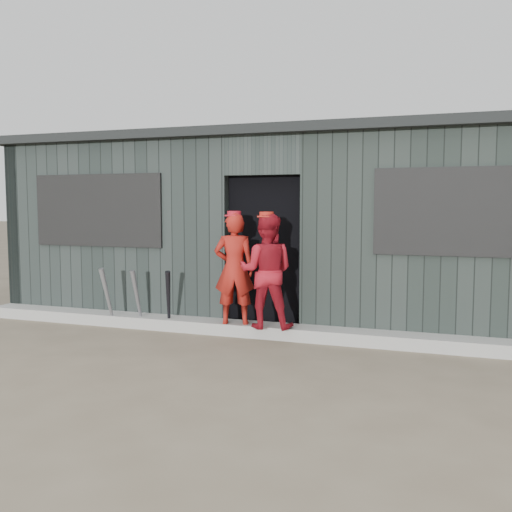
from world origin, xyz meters
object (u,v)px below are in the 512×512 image
at_px(bat_mid, 137,299).
at_px(player_red_right, 266,271).
at_px(bat_right, 168,300).
at_px(player_red_left, 234,269).
at_px(player_grey_back, 309,286).
at_px(bat_left, 108,298).
at_px(dugout, 293,227).

xyz_separation_m(bat_mid, player_red_right, (1.81, -0.07, 0.44)).
xyz_separation_m(bat_right, player_red_left, (0.90, 0.03, 0.44)).
relative_size(bat_right, player_grey_back, 0.70).
relative_size(bat_left, bat_mid, 1.04).
height_order(player_red_left, player_red_right, player_red_left).
distance_m(bat_right, player_red_right, 1.43).
height_order(bat_left, bat_right, bat_left).
height_order(bat_mid, player_grey_back, player_grey_back).
bearing_deg(player_red_left, bat_mid, -14.41).
relative_size(bat_mid, bat_right, 0.98).
bearing_deg(player_red_right, bat_mid, -10.84).
height_order(bat_right, dugout, dugout).
distance_m(player_red_right, dugout, 1.92).
distance_m(bat_mid, bat_right, 0.46).
height_order(player_red_left, dugout, dugout).
xyz_separation_m(player_red_left, player_grey_back, (0.80, 0.60, -0.27)).
distance_m(bat_mid, player_grey_back, 2.26).
relative_size(bat_right, player_red_left, 0.58).
height_order(player_red_left, player_grey_back, player_red_left).
bearing_deg(player_grey_back, bat_left, -4.94).
height_order(bat_mid, player_red_right, player_red_right).
bearing_deg(dugout, player_grey_back, -65.29).
xyz_separation_m(player_grey_back, dugout, (-0.54, 1.16, 0.71)).
height_order(player_red_right, dugout, dugout).
xyz_separation_m(bat_mid, player_grey_back, (2.16, 0.63, 0.18)).
bearing_deg(player_grey_back, dugout, -86.30).
bearing_deg(bat_right, dugout, 56.97).
relative_size(bat_left, player_red_left, 0.59).
distance_m(bat_left, bat_mid, 0.40).
relative_size(bat_mid, player_red_right, 0.57).
distance_m(bat_right, player_red_left, 1.01).
bearing_deg(bat_mid, bat_left, -164.69).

